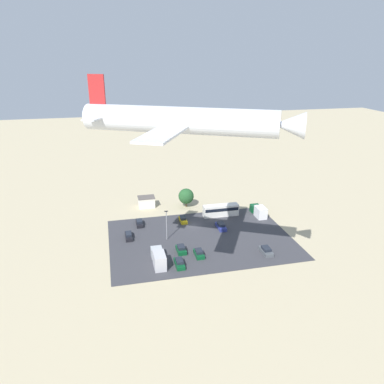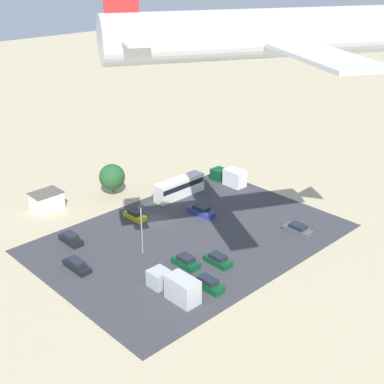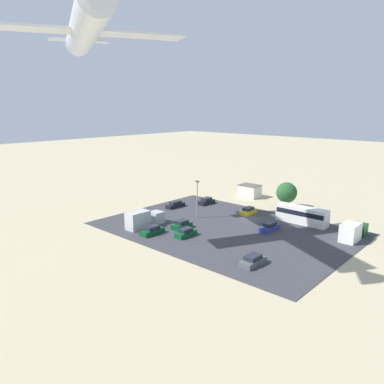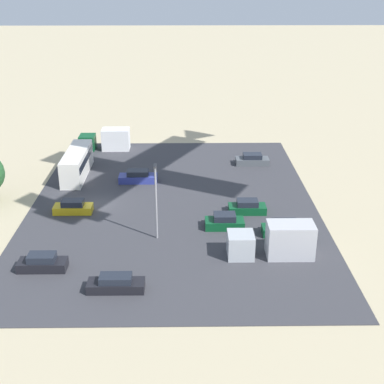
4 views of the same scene
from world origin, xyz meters
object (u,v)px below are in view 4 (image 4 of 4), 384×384
at_px(bus, 77,162).
at_px(parked_car_5, 284,229).
at_px(parked_truck_1, 108,140).
at_px(parked_car_0, 225,222).
at_px(parked_car_4, 42,263).
at_px(parked_truck_0, 276,241).
at_px(parked_car_3, 116,284).
at_px(parked_car_6, 247,207).
at_px(parked_car_1, 73,207).
at_px(parked_car_7, 138,177).
at_px(parked_car_2, 252,160).

bearing_deg(bus, parked_car_5, -35.20).
bearing_deg(parked_truck_1, parked_car_0, -149.25).
xyz_separation_m(parked_car_4, parked_truck_0, (-2.18, 21.28, 0.87)).
bearing_deg(parked_truck_0, parked_car_5, -20.19).
relative_size(parked_car_3, parked_truck_1, 0.66).
relative_size(parked_car_4, parked_car_6, 1.06).
xyz_separation_m(parked_car_0, parked_car_5, (1.61, 5.97, -0.01)).
bearing_deg(parked_truck_1, parked_truck_0, -148.12).
relative_size(parked_car_3, parked_car_4, 1.11).
distance_m(bus, parked_car_1, 11.59).
bearing_deg(bus, parked_truck_1, 76.52).
bearing_deg(parked_car_5, parked_truck_0, -20.19).
distance_m(parked_car_0, parked_car_7, 16.36).
bearing_deg(parked_car_1, parked_car_3, 22.97).
xyz_separation_m(parked_car_0, parked_car_7, (-12.94, -10.01, -0.00)).
distance_m(parked_truck_0, parked_truck_1, 37.63).
relative_size(bus, parked_car_0, 2.53).
distance_m(parked_car_1, parked_car_5, 23.10).
relative_size(bus, parked_car_3, 2.13).
relative_size(parked_car_1, parked_car_7, 0.88).
bearing_deg(parked_car_2, parked_car_5, -177.74).
relative_size(parked_car_2, parked_car_3, 0.94).
xyz_separation_m(parked_car_2, parked_car_4, (27.34, -22.04, 0.01)).
bearing_deg(parked_truck_1, parked_car_4, 177.64).
xyz_separation_m(parked_car_1, parked_car_7, (-9.02, 6.45, 0.03)).
bearing_deg(bus, parked_truck_0, -43.45).
bearing_deg(parked_car_7, parked_truck_0, 37.35).
height_order(bus, parked_truck_0, bus).
xyz_separation_m(parked_car_7, parked_truck_1, (-13.10, -5.48, 0.77)).
bearing_deg(parked_car_6, parked_car_5, 31.44).
relative_size(parked_car_5, parked_truck_1, 0.62).
distance_m(parked_car_0, parked_truck_0, 7.41).
relative_size(parked_car_0, parked_car_3, 0.84).
bearing_deg(parked_car_0, parked_car_1, -103.38).
xyz_separation_m(parked_car_6, parked_truck_0, (9.56, 1.62, 0.89)).
height_order(parked_car_1, parked_truck_0, parked_truck_0).
bearing_deg(parked_car_7, parked_car_4, -18.13).
relative_size(parked_car_3, parked_car_6, 1.17).
relative_size(parked_car_5, parked_car_6, 1.10).
bearing_deg(parked_car_4, parked_car_3, 63.89).
distance_m(parked_car_4, parked_car_5, 23.77).
bearing_deg(parked_car_2, parked_car_4, 141.13).
bearing_deg(bus, parked_car_4, -87.17).
relative_size(parked_car_5, parked_car_7, 0.94).
bearing_deg(parked_car_3, parked_car_5, -58.03).
xyz_separation_m(parked_car_1, parked_truck_1, (-22.13, 0.97, 0.80)).
distance_m(parked_car_3, parked_car_5, 18.72).
xyz_separation_m(parked_car_3, parked_car_7, (-24.46, -0.09, 0.06)).
height_order(parked_car_4, parked_truck_0, parked_truck_0).
distance_m(parked_car_2, parked_truck_0, 25.19).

